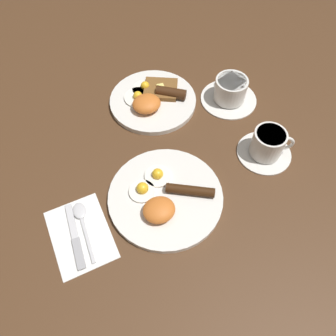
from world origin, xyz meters
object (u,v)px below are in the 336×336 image
object	(u,v)px
teacup_near	(267,145)
breakfast_plate_near	(165,197)
spoon	(81,217)
knife	(76,239)
breakfast_plate_far	(153,99)
teacup_far	(230,91)

from	to	relation	value
teacup_near	breakfast_plate_near	bearing A→B (deg)	-172.39
spoon	knife	bearing A→B (deg)	152.08
knife	spoon	bearing A→B (deg)	-25.96
teacup_near	spoon	bearing A→B (deg)	-177.58
knife	breakfast_plate_far	bearing A→B (deg)	-40.76
teacup_near	knife	bearing A→B (deg)	-172.49
teacup_far	knife	bearing A→B (deg)	-151.36
breakfast_plate_near	breakfast_plate_far	xyz separation A→B (m)	(0.08, 0.31, 0.00)
teacup_far	breakfast_plate_far	bearing A→B (deg)	163.42
breakfast_plate_near	spoon	bearing A→B (deg)	174.69
breakfast_plate_near	knife	distance (m)	0.22
teacup_far	knife	xyz separation A→B (m)	(-0.51, -0.28, -0.02)
knife	breakfast_plate_near	bearing A→B (deg)	-82.52
teacup_near	teacup_far	world-z (taller)	teacup_near
teacup_near	knife	world-z (taller)	teacup_near
breakfast_plate_far	spoon	size ratio (longest dim) A/B	1.63
breakfast_plate_far	teacup_far	distance (m)	0.22
teacup_near	spoon	distance (m)	0.49
breakfast_plate_near	knife	world-z (taller)	breakfast_plate_near
breakfast_plate_near	breakfast_plate_far	world-z (taller)	breakfast_plate_far
breakfast_plate_near	teacup_far	xyz separation A→B (m)	(0.29, 0.25, 0.02)
breakfast_plate_far	spoon	world-z (taller)	breakfast_plate_far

